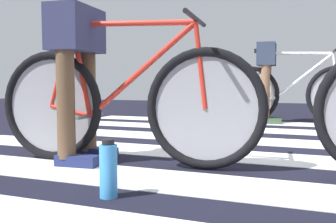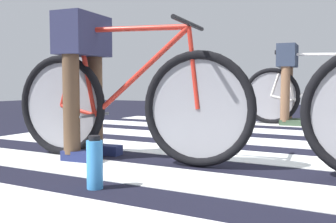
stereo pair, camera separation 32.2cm
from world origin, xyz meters
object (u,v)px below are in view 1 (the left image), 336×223
object	(u,v)px
water_bottle	(108,170)
cyclist_3_of_3	(267,71)
bicycle_1_of_3	(123,103)
cyclist_1_of_3	(77,63)
bicycle_3_of_3	(292,93)

from	to	relation	value
water_bottle	cyclist_3_of_3	bearing A→B (deg)	85.66
bicycle_1_of_3	cyclist_3_of_3	bearing A→B (deg)	74.28
cyclist_1_of_3	bicycle_3_of_3	world-z (taller)	cyclist_1_of_3
bicycle_1_of_3	cyclist_3_of_3	xyz separation A→B (m)	(0.52, 2.84, 0.26)
cyclist_1_of_3	water_bottle	distance (m)	0.98
bicycle_3_of_3	water_bottle	size ratio (longest dim) A/B	6.65
bicycle_1_of_3	water_bottle	world-z (taller)	bicycle_1_of_3
water_bottle	bicycle_1_of_3	bearing A→B (deg)	112.34
cyclist_1_of_3	bicycle_3_of_3	xyz separation A→B (m)	(1.14, 2.89, -0.25)
cyclist_1_of_3	cyclist_3_of_3	size ratio (longest dim) A/B	0.98
bicycle_1_of_3	bicycle_3_of_3	distance (m)	2.98
bicycle_1_of_3	cyclist_1_of_3	bearing A→B (deg)	180.00
cyclist_1_of_3	cyclist_3_of_3	xyz separation A→B (m)	(0.83, 2.87, 0.01)
bicycle_3_of_3	water_bottle	bearing A→B (deg)	-102.76
cyclist_1_of_3	water_bottle	size ratio (longest dim) A/B	3.77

